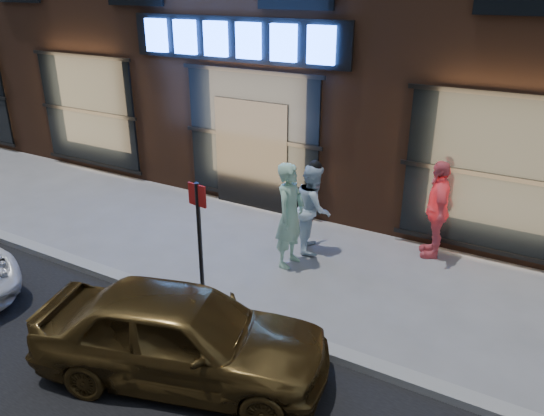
{
  "coord_description": "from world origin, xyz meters",
  "views": [
    {
      "loc": [
        5.92,
        -5.45,
        4.67
      ],
      "look_at": [
        1.86,
        1.6,
        1.2
      ],
      "focal_mm": 35.0,
      "sensor_mm": 36.0,
      "label": 1
    }
  ],
  "objects": [
    {
      "name": "passerby",
      "position": [
        4.12,
        3.62,
        0.91
      ],
      "size": [
        0.76,
        1.16,
        1.83
      ],
      "primitive_type": "imported",
      "rotation": [
        0.0,
        0.0,
        -1.25
      ],
      "color": "#F86671",
      "rests_on": "ground"
    },
    {
      "name": "ground",
      "position": [
        0.0,
        0.0,
        0.0
      ],
      "size": [
        90.0,
        90.0,
        0.0
      ],
      "primitive_type": "plane",
      "color": "slate",
      "rests_on": "ground"
    },
    {
      "name": "curb",
      "position": [
        0.0,
        0.0,
        0.06
      ],
      "size": [
        60.0,
        0.25,
        0.12
      ],
      "primitive_type": "cube",
      "color": "gray",
      "rests_on": "ground"
    },
    {
      "name": "man_bowtie",
      "position": [
        1.99,
        1.99,
        0.95
      ],
      "size": [
        0.46,
        0.7,
        1.9
      ],
      "primitive_type": "imported",
      "rotation": [
        0.0,
        0.0,
        1.56
      ],
      "color": "#A2D5B0",
      "rests_on": "ground"
    },
    {
      "name": "man_cap",
      "position": [
        2.09,
        2.73,
        0.84
      ],
      "size": [
        0.92,
        1.01,
        1.68
      ],
      "primitive_type": "imported",
      "rotation": [
        0.0,
        0.0,
        1.99
      ],
      "color": "white",
      "rests_on": "ground"
    },
    {
      "name": "gold_sedan",
      "position": [
        2.23,
        -1.3,
        0.63
      ],
      "size": [
        3.97,
        2.51,
        1.26
      ],
      "primitive_type": "imported",
      "rotation": [
        0.0,
        0.0,
        1.87
      ],
      "color": "brown",
      "rests_on": "ground"
    },
    {
      "name": "sign_post",
      "position": [
        1.49,
        0.1,
        1.24
      ],
      "size": [
        0.33,
        0.07,
        2.06
      ],
      "rotation": [
        0.0,
        0.0,
        -0.13
      ],
      "color": "#262628",
      "rests_on": "ground"
    }
  ]
}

